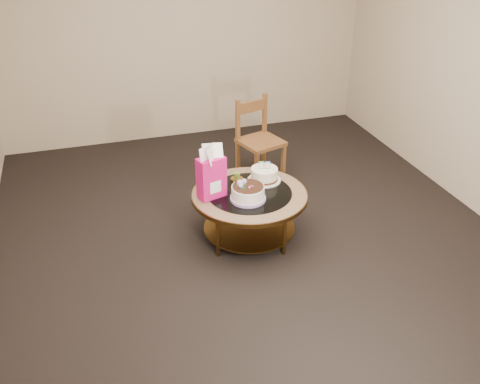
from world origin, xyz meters
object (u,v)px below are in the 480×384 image
object	(u,v)px
cream_cake	(264,175)
dining_chair	(259,140)
gift_bag	(211,172)
decorated_cake	(248,193)
coffee_table	(249,200)

from	to	relation	value
cream_cake	dining_chair	world-z (taller)	dining_chair
gift_bag	decorated_cake	bearing A→B (deg)	-44.75
decorated_cake	gift_bag	distance (m)	0.36
cream_cake	decorated_cake	bearing A→B (deg)	-115.51
decorated_cake	cream_cake	xyz separation A→B (m)	(0.25, 0.28, 0.00)
coffee_table	cream_cake	xyz separation A→B (m)	(0.19, 0.17, 0.14)
coffee_table	dining_chair	world-z (taller)	dining_chair
decorated_cake	cream_cake	distance (m)	0.37
dining_chair	decorated_cake	bearing A→B (deg)	-130.25
cream_cake	gift_bag	size ratio (longest dim) A/B	0.64
decorated_cake	dining_chair	xyz separation A→B (m)	(0.51, 1.18, -0.07)
decorated_cake	dining_chair	size ratio (longest dim) A/B	0.34
coffee_table	dining_chair	distance (m)	1.16
decorated_cake	gift_bag	size ratio (longest dim) A/B	0.65
coffee_table	gift_bag	world-z (taller)	gift_bag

